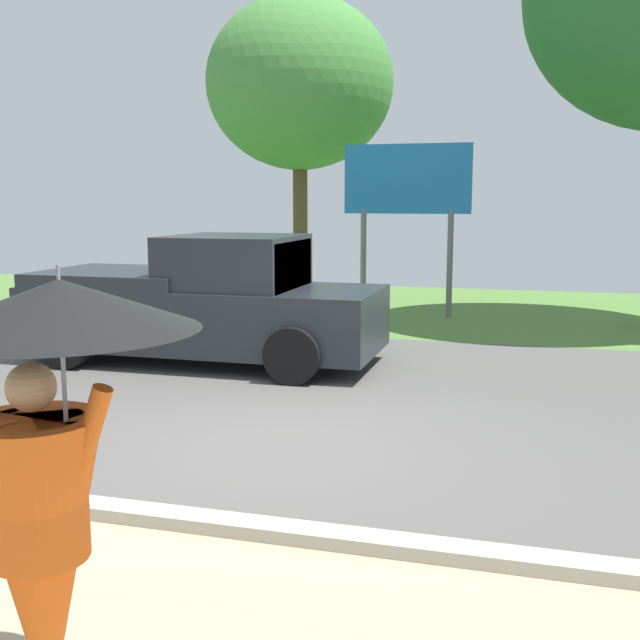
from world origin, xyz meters
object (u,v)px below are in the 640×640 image
Objects in this scene: monk_pedestrian at (46,477)px; roadside_billboard at (407,191)px; tree_center_back at (300,84)px; pickup_truck at (206,304)px.

roadside_billboard is at bearing 98.83° from monk_pedestrian.
tree_center_back reaches higher than roadside_billboard.
monk_pedestrian is at bearing -76.85° from tree_center_back.
tree_center_back is (-3.08, 2.59, 2.58)m from roadside_billboard.
pickup_truck is 1.49× the size of roadside_billboard.
monk_pedestrian is 12.99m from roadside_billboard.
roadside_billboard reaches higher than pickup_truck.
tree_center_back is (-3.62, 15.49, 3.95)m from monk_pedestrian.
roadside_billboard is (-0.54, 12.90, 1.36)m from monk_pedestrian.
roadside_billboard is at bearing 61.91° from pickup_truck.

